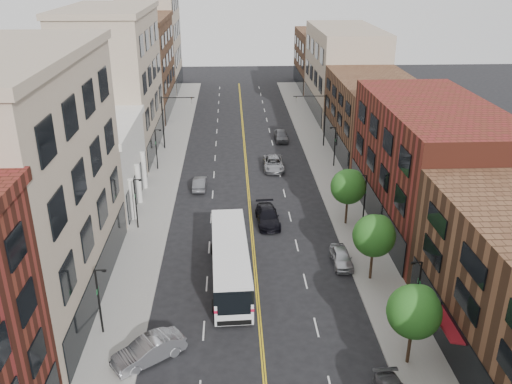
{
  "coord_description": "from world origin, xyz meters",
  "views": [
    {
      "loc": [
        -1.78,
        -23.29,
        24.12
      ],
      "look_at": [
        0.31,
        20.91,
        5.0
      ],
      "focal_mm": 38.0,
      "sensor_mm": 36.0,
      "label": 1
    }
  ],
  "objects": [
    {
      "name": "sidewalk_left",
      "position": [
        -10.0,
        35.0,
        0.07
      ],
      "size": [
        4.0,
        110.0,
        0.15
      ],
      "primitive_type": "cube",
      "color": "gray",
      "rests_on": "ground"
    },
    {
      "name": "sidewalk_right",
      "position": [
        10.0,
        35.0,
        0.07
      ],
      "size": [
        4.0,
        110.0,
        0.15
      ],
      "primitive_type": "cube",
      "color": "gray",
      "rests_on": "ground"
    },
    {
      "name": "bldg_l_tanoffice",
      "position": [
        -17.0,
        13.0,
        9.0
      ],
      "size": [
        10.0,
        22.0,
        18.0
      ],
      "primitive_type": "cube",
      "color": "tan",
      "rests_on": "ground"
    },
    {
      "name": "bldg_l_white",
      "position": [
        -17.0,
        31.0,
        4.0
      ],
      "size": [
        10.0,
        14.0,
        8.0
      ],
      "primitive_type": "cube",
      "color": "silver",
      "rests_on": "ground"
    },
    {
      "name": "bldg_l_far_a",
      "position": [
        -17.0,
        48.0,
        9.0
      ],
      "size": [
        10.0,
        20.0,
        18.0
      ],
      "primitive_type": "cube",
      "color": "tan",
      "rests_on": "ground"
    },
    {
      "name": "bldg_l_far_b",
      "position": [
        -17.0,
        68.0,
        7.5
      ],
      "size": [
        10.0,
        20.0,
        15.0
      ],
      "primitive_type": "cube",
      "color": "brown",
      "rests_on": "ground"
    },
    {
      "name": "bldg_l_far_c",
      "position": [
        -17.0,
        86.0,
        10.0
      ],
      "size": [
        10.0,
        16.0,
        20.0
      ],
      "primitive_type": "cube",
      "color": "tan",
      "rests_on": "ground"
    },
    {
      "name": "bldg_r_mid",
      "position": [
        17.0,
        24.0,
        6.0
      ],
      "size": [
        10.0,
        22.0,
        12.0
      ],
      "primitive_type": "cube",
      "color": "#5D2418",
      "rests_on": "ground"
    },
    {
      "name": "bldg_r_far_a",
      "position": [
        17.0,
        45.0,
        5.0
      ],
      "size": [
        10.0,
        20.0,
        10.0
      ],
      "primitive_type": "cube",
      "color": "brown",
      "rests_on": "ground"
    },
    {
      "name": "bldg_r_far_b",
      "position": [
        17.0,
        66.0,
        7.0
      ],
      "size": [
        10.0,
        22.0,
        14.0
      ],
      "primitive_type": "cube",
      "color": "tan",
      "rests_on": "ground"
    },
    {
      "name": "bldg_r_far_c",
      "position": [
        17.0,
        86.0,
        5.5
      ],
      "size": [
        10.0,
        18.0,
        11.0
      ],
      "primitive_type": "cube",
      "color": "brown",
      "rests_on": "ground"
    },
    {
      "name": "tree_r_1",
      "position": [
        9.39,
        4.07,
        4.13
      ],
      "size": [
        3.4,
        3.4,
        5.59
      ],
      "color": "black",
      "rests_on": "sidewalk_right"
    },
    {
      "name": "tree_r_2",
      "position": [
        9.39,
        14.07,
        4.13
      ],
      "size": [
        3.4,
        3.4,
        5.59
      ],
      "color": "black",
      "rests_on": "sidewalk_right"
    },
    {
      "name": "tree_r_3",
      "position": [
        9.39,
        24.07,
        4.13
      ],
      "size": [
        3.4,
        3.4,
        5.59
      ],
      "color": "black",
      "rests_on": "sidewalk_right"
    },
    {
      "name": "lamp_l_1",
      "position": [
        -10.95,
        8.0,
        2.97
      ],
      "size": [
        0.81,
        0.55,
        5.05
      ],
      "color": "black",
      "rests_on": "sidewalk_left"
    },
    {
      "name": "lamp_l_2",
      "position": [
        -10.95,
        24.0,
        2.97
      ],
      "size": [
        0.81,
        0.55,
        5.05
      ],
      "color": "black",
      "rests_on": "sidewalk_left"
    },
    {
      "name": "lamp_l_3",
      "position": [
        -10.95,
        40.0,
        2.97
      ],
      "size": [
        0.81,
        0.55,
        5.05
      ],
      "color": "black",
      "rests_on": "sidewalk_left"
    },
    {
      "name": "lamp_r_1",
      "position": [
        10.95,
        8.0,
        2.97
      ],
      "size": [
        0.81,
        0.55,
        5.05
      ],
      "color": "black",
      "rests_on": "sidewalk_right"
    },
    {
      "name": "lamp_r_2",
      "position": [
        10.95,
        24.0,
        2.97
      ],
      "size": [
        0.81,
        0.55,
        5.05
      ],
      "color": "black",
      "rests_on": "sidewalk_right"
    },
    {
      "name": "lamp_r_3",
      "position": [
        10.95,
        40.0,
        2.97
      ],
      "size": [
        0.81,
        0.55,
        5.05
      ],
      "color": "black",
      "rests_on": "sidewalk_right"
    },
    {
      "name": "signal_mast_left",
      "position": [
        -10.27,
        48.0,
        4.65
      ],
      "size": [
        4.49,
        0.18,
        7.2
      ],
      "color": "black",
      "rests_on": "sidewalk_left"
    },
    {
      "name": "signal_mast_right",
      "position": [
        10.27,
        48.0,
        4.65
      ],
      "size": [
        4.49,
        0.18,
        7.2
      ],
      "color": "black",
      "rests_on": "sidewalk_right"
    },
    {
      "name": "city_bus",
      "position": [
        -2.07,
        14.56,
        1.92
      ],
      "size": [
        3.48,
        12.98,
        3.31
      ],
      "rotation": [
        0.0,
        0.0,
        0.04
      ],
      "color": "white",
      "rests_on": "ground"
    },
    {
      "name": "car_angle_b",
      "position": [
        -7.4,
        5.11,
        0.8
      ],
      "size": [
        4.93,
        4.19,
        1.6
      ],
      "primitive_type": "imported",
      "rotation": [
        0.0,
        0.0,
        -0.95
      ],
      "color": "#95969B",
      "rests_on": "ground"
    },
    {
      "name": "car_parked_far",
      "position": [
        7.4,
        16.52,
        0.69
      ],
      "size": [
        1.67,
        4.05,
        1.37
      ],
      "primitive_type": "imported",
      "rotation": [
        0.0,
        0.0,
        0.01
      ],
      "color": "#B8BAC0",
      "rests_on": "ground"
    },
    {
      "name": "car_lane_behind",
      "position": [
        -5.5,
        33.72,
        0.67
      ],
      "size": [
        1.49,
        4.09,
        1.34
      ],
      "primitive_type": "imported",
      "rotation": [
        0.0,
        0.0,
        3.12
      ],
      "color": "#4A4A4F",
      "rests_on": "ground"
    },
    {
      "name": "car_lane_a",
      "position": [
        1.63,
        24.6,
        0.76
      ],
      "size": [
        2.46,
        5.35,
        1.52
      ],
      "primitive_type": "imported",
      "rotation": [
        0.0,
        0.0,
        0.06
      ],
      "color": "black",
      "rests_on": "ground"
    },
    {
      "name": "car_lane_b",
      "position": [
        3.37,
        39.58,
        0.75
      ],
      "size": [
        2.6,
        5.44,
        1.5
      ],
      "primitive_type": "imported",
      "rotation": [
        0.0,
        0.0,
        -0.02
      ],
      "color": "gray",
      "rests_on": "ground"
    },
    {
      "name": "car_lane_c",
      "position": [
        5.33,
        50.91,
        0.77
      ],
      "size": [
        1.92,
        4.55,
        1.53
      ],
      "primitive_type": "imported",
      "rotation": [
        0.0,
        0.0,
        0.03
      ],
      "color": "#56575C",
      "rests_on": "ground"
    }
  ]
}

